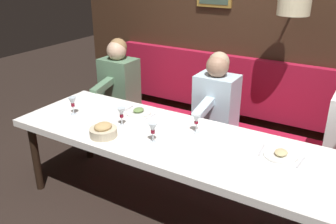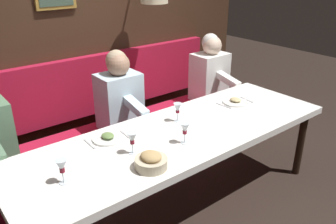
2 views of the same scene
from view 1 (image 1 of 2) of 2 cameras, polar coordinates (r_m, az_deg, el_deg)
name	(u,v)px [view 1 (image 1 of 2)]	position (r m, az deg, el deg)	size (l,w,h in m)	color
ground_plane	(173,212)	(3.29, 0.73, -15.51)	(12.00, 12.00, 0.00)	black
dining_table	(173,143)	(2.91, 0.80, -4.99)	(0.90, 2.76, 0.74)	white
banquette_bench	(216,148)	(3.83, 7.54, -5.59)	(0.52, 2.96, 0.45)	maroon
back_wall_panel	(244,30)	(3.96, 11.94, 12.63)	(0.59, 4.16, 2.90)	#382316
diner_near	(216,95)	(3.59, 7.66, 2.73)	(0.60, 0.40, 0.79)	silver
diner_middle	(119,76)	(4.19, -7.83, 5.73)	(0.60, 0.40, 0.79)	#567A5B
place_setting_0	(139,112)	(3.32, -4.67, 0.03)	(0.24, 0.31, 0.05)	silver
place_setting_1	(281,155)	(2.73, 17.39, -6.46)	(0.24, 0.32, 0.05)	white
wine_glass_0	(73,103)	(3.36, -14.85, 1.46)	(0.07, 0.07, 0.16)	silver
wine_glass_1	(153,129)	(2.75, -2.42, -2.67)	(0.07, 0.07, 0.16)	silver
wine_glass_2	(121,113)	(3.05, -7.37, -0.20)	(0.07, 0.07, 0.16)	silver
wine_glass_3	(196,119)	(2.92, 4.51, -1.18)	(0.07, 0.07, 0.16)	silver
bread_bowl	(103,131)	(2.92, -10.19, -2.93)	(0.22, 0.22, 0.12)	beige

